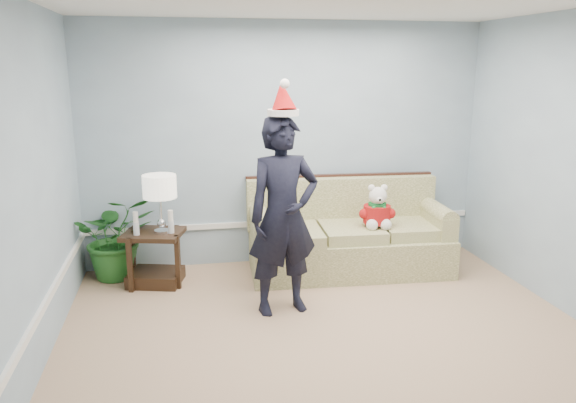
{
  "coord_description": "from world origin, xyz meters",
  "views": [
    {
      "loc": [
        -1.17,
        -3.65,
        2.23
      ],
      "look_at": [
        -0.16,
        1.55,
        0.93
      ],
      "focal_mm": 35.0,
      "sensor_mm": 36.0,
      "label": 1
    }
  ],
  "objects_px": {
    "man": "(283,216)",
    "table_lamp": "(160,189)",
    "teddy_bear": "(377,212)",
    "side_table": "(155,263)",
    "sofa": "(348,238)",
    "houseplant": "(116,237)"
  },
  "relations": [
    {
      "from": "man",
      "to": "table_lamp",
      "type": "bearing_deg",
      "value": 132.13
    },
    {
      "from": "table_lamp",
      "to": "man",
      "type": "height_order",
      "value": "man"
    },
    {
      "from": "side_table",
      "to": "table_lamp",
      "type": "distance_m",
      "value": 0.81
    },
    {
      "from": "side_table",
      "to": "sofa",
      "type": "bearing_deg",
      "value": 1.15
    },
    {
      "from": "man",
      "to": "teddy_bear",
      "type": "height_order",
      "value": "man"
    },
    {
      "from": "sofa",
      "to": "man",
      "type": "distance_m",
      "value": 1.41
    },
    {
      "from": "man",
      "to": "teddy_bear",
      "type": "bearing_deg",
      "value": 21.59
    },
    {
      "from": "sofa",
      "to": "houseplant",
      "type": "height_order",
      "value": "sofa"
    },
    {
      "from": "teddy_bear",
      "to": "table_lamp",
      "type": "bearing_deg",
      "value": -174.94
    },
    {
      "from": "side_table",
      "to": "teddy_bear",
      "type": "xyz_separation_m",
      "value": [
        2.35,
        -0.16,
        0.48
      ]
    },
    {
      "from": "table_lamp",
      "to": "man",
      "type": "distance_m",
      "value": 1.39
    },
    {
      "from": "side_table",
      "to": "houseplant",
      "type": "height_order",
      "value": "houseplant"
    },
    {
      "from": "houseplant",
      "to": "man",
      "type": "distance_m",
      "value": 2.02
    },
    {
      "from": "houseplant",
      "to": "teddy_bear",
      "type": "bearing_deg",
      "value": -8.81
    },
    {
      "from": "houseplant",
      "to": "teddy_bear",
      "type": "relative_size",
      "value": 1.92
    },
    {
      "from": "side_table",
      "to": "teddy_bear",
      "type": "bearing_deg",
      "value": -3.91
    },
    {
      "from": "houseplant",
      "to": "teddy_bear",
      "type": "xyz_separation_m",
      "value": [
        2.75,
        -0.43,
        0.25
      ]
    },
    {
      "from": "man",
      "to": "houseplant",
      "type": "bearing_deg",
      "value": 133.28
    },
    {
      "from": "sofa",
      "to": "man",
      "type": "bearing_deg",
      "value": -130.53
    },
    {
      "from": "table_lamp",
      "to": "houseplant",
      "type": "height_order",
      "value": "table_lamp"
    },
    {
      "from": "sofa",
      "to": "teddy_bear",
      "type": "distance_m",
      "value": 0.47
    },
    {
      "from": "sofa",
      "to": "side_table",
      "type": "relative_size",
      "value": 3.22
    }
  ]
}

